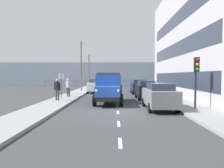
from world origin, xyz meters
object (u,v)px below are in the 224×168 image
(car_grey_kerbside_near, at_px, (159,96))
(pedestrian_couple_a, at_px, (68,85))
(lamp_post_far, at_px, (89,67))
(pedestrian_by_lamp, at_px, (57,88))
(street_sign, at_px, (61,81))
(car_maroon_oppositeside_2, at_px, (102,82))
(car_teal_oppositeside_1, at_px, (100,84))
(truck_vintage_blue, at_px, (108,89))
(car_navy_kerbside_2, at_px, (139,86))
(lamp_post_promenade, at_px, (81,62))
(traffic_light_near, at_px, (196,71))
(car_white_oppositeside_0, at_px, (96,86))
(car_black_kerbside_1, at_px, (146,90))
(pedestrian_near_railing, at_px, (68,86))

(car_grey_kerbside_near, distance_m, pedestrian_couple_a, 12.83)
(lamp_post_far, bearing_deg, pedestrian_by_lamp, 89.60)
(pedestrian_by_lamp, bearing_deg, street_sign, -86.74)
(car_maroon_oppositeside_2, bearing_deg, car_teal_oppositeside_1, 90.00)
(car_grey_kerbside_near, xyz_separation_m, street_sign, (7.75, -5.14, 0.79))
(car_teal_oppositeside_1, bearing_deg, truck_vintage_blue, 96.55)
(car_navy_kerbside_2, xyz_separation_m, pedestrian_by_lamp, (7.66, 8.21, 0.31))
(car_grey_kerbside_near, relative_size, lamp_post_far, 0.73)
(car_maroon_oppositeside_2, distance_m, lamp_post_promenade, 11.92)
(car_grey_kerbside_near, bearing_deg, traffic_light_near, 168.44)
(car_grey_kerbside_near, relative_size, car_white_oppositeside_0, 0.94)
(car_black_kerbside_1, distance_m, car_white_oppositeside_0, 9.30)
(car_maroon_oppositeside_2, distance_m, pedestrian_couple_a, 16.06)
(pedestrian_by_lamp, bearing_deg, car_maroon_oppositeside_2, -95.84)
(car_navy_kerbside_2, xyz_separation_m, pedestrian_couple_a, (8.24, 1.93, 0.28))
(pedestrian_couple_a, bearing_deg, truck_vintage_blue, 124.19)
(car_teal_oppositeside_1, bearing_deg, street_sign, 81.15)
(truck_vintage_blue, distance_m, pedestrian_by_lamp, 4.36)
(truck_vintage_blue, distance_m, car_white_oppositeside_0, 10.84)
(car_navy_kerbside_2, relative_size, pedestrian_near_railing, 2.24)
(car_white_oppositeside_0, relative_size, pedestrian_near_railing, 2.52)
(car_navy_kerbside_2, bearing_deg, car_teal_oppositeside_1, -57.46)
(pedestrian_couple_a, height_order, lamp_post_far, lamp_post_far)
(car_black_kerbside_1, height_order, car_navy_kerbside_2, same)
(car_white_oppositeside_0, xyz_separation_m, lamp_post_far, (2.12, -10.14, 2.77))
(car_grey_kerbside_near, xyz_separation_m, car_black_kerbside_1, (0.00, -5.77, -0.00))
(car_navy_kerbside_2, relative_size, lamp_post_far, 0.69)
(lamp_post_far, bearing_deg, pedestrian_near_railing, 90.25)
(pedestrian_by_lamp, bearing_deg, car_navy_kerbside_2, -133.02)
(truck_vintage_blue, xyz_separation_m, lamp_post_far, (4.13, -20.79, 2.49))
(truck_vintage_blue, bearing_deg, traffic_light_near, 150.71)
(lamp_post_promenade, bearing_deg, pedestrian_near_railing, 89.66)
(car_black_kerbside_1, relative_size, lamp_post_promenade, 0.63)
(pedestrian_by_lamp, height_order, lamp_post_far, lamp_post_far)
(car_navy_kerbside_2, relative_size, traffic_light_near, 1.26)
(car_white_oppositeside_0, distance_m, car_teal_oppositeside_1, 6.89)
(car_black_kerbside_1, distance_m, pedestrian_by_lamp, 7.98)
(car_grey_kerbside_near, height_order, pedestrian_near_railing, pedestrian_near_railing)
(street_sign, bearing_deg, lamp_post_promenade, -92.18)
(car_navy_kerbside_2, bearing_deg, street_sign, 40.51)
(car_navy_kerbside_2, xyz_separation_m, lamp_post_far, (7.52, -11.72, 2.78))
(street_sign, bearing_deg, car_navy_kerbside_2, -139.49)
(car_maroon_oppositeside_2, relative_size, pedestrian_by_lamp, 2.34)
(pedestrian_near_railing, bearing_deg, traffic_light_near, 143.40)
(car_black_kerbside_1, distance_m, car_maroon_oppositeside_2, 20.59)
(car_maroon_oppositeside_2, distance_m, traffic_light_near, 27.22)
(car_maroon_oppositeside_2, bearing_deg, lamp_post_far, 45.51)
(car_teal_oppositeside_1, distance_m, lamp_post_far, 4.77)
(car_black_kerbside_1, distance_m, lamp_post_far, 19.44)
(car_teal_oppositeside_1, height_order, street_sign, street_sign)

